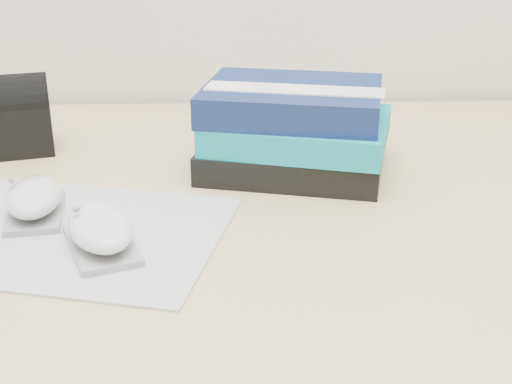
{
  "coord_description": "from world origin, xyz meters",
  "views": [
    {
      "loc": [
        -0.07,
        0.77,
        1.07
      ],
      "look_at": [
        -0.05,
        1.48,
        0.77
      ],
      "focal_mm": 50.0,
      "sensor_mm": 36.0,
      "label": 1
    }
  ],
  "objects_px": {
    "mouse_rear": "(34,199)",
    "mouse_front": "(101,230)",
    "pouch": "(5,116)",
    "desk": "(289,323)",
    "book_stack": "(295,129)"
  },
  "relations": [
    {
      "from": "mouse_rear",
      "to": "mouse_front",
      "type": "height_order",
      "value": "mouse_front"
    },
    {
      "from": "mouse_rear",
      "to": "pouch",
      "type": "xyz_separation_m",
      "value": [
        -0.09,
        0.23,
        0.03
      ]
    },
    {
      "from": "mouse_rear",
      "to": "desk",
      "type": "bearing_deg",
      "value": 24.21
    },
    {
      "from": "mouse_front",
      "to": "book_stack",
      "type": "distance_m",
      "value": 0.32
    },
    {
      "from": "book_stack",
      "to": "desk",
      "type": "bearing_deg",
      "value": -108.8
    },
    {
      "from": "mouse_rear",
      "to": "mouse_front",
      "type": "distance_m",
      "value": 0.12
    },
    {
      "from": "desk",
      "to": "book_stack",
      "type": "xyz_separation_m",
      "value": [
        0.0,
        0.01,
        0.29
      ]
    },
    {
      "from": "desk",
      "to": "mouse_front",
      "type": "relative_size",
      "value": 12.6
    },
    {
      "from": "pouch",
      "to": "mouse_front",
      "type": "bearing_deg",
      "value": -59.59
    },
    {
      "from": "desk",
      "to": "mouse_rear",
      "type": "relative_size",
      "value": 13.69
    },
    {
      "from": "mouse_front",
      "to": "pouch",
      "type": "height_order",
      "value": "pouch"
    },
    {
      "from": "book_stack",
      "to": "mouse_front",
      "type": "bearing_deg",
      "value": -133.23
    },
    {
      "from": "desk",
      "to": "book_stack",
      "type": "relative_size",
      "value": 5.93
    },
    {
      "from": "book_stack",
      "to": "pouch",
      "type": "relative_size",
      "value": 1.94
    },
    {
      "from": "desk",
      "to": "pouch",
      "type": "relative_size",
      "value": 11.5
    }
  ]
}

